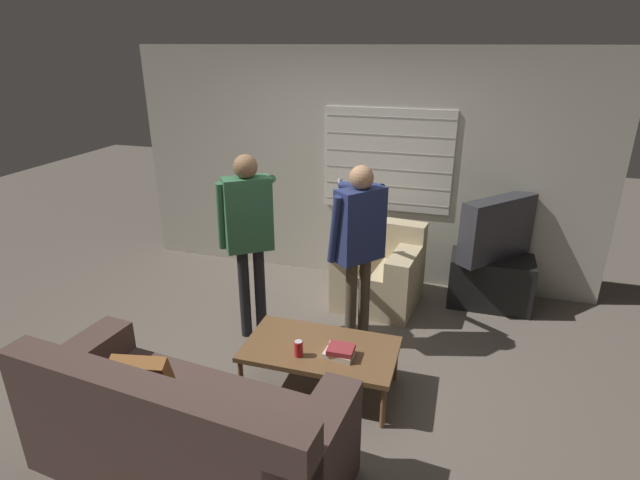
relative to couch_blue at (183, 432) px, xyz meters
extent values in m
plane|color=#665B51|center=(0.36, 1.20, -0.34)|extent=(16.00, 16.00, 0.00)
cube|color=#BCB7A8|center=(0.36, 3.23, 0.93)|extent=(5.20, 0.06, 2.55)
cube|color=silver|center=(0.68, 3.19, 1.05)|extent=(1.37, 0.02, 1.10)
cube|color=#A4A099|center=(0.68, 3.17, 0.59)|extent=(1.34, 0.00, 0.01)
cube|color=#A4A099|center=(0.68, 3.17, 0.77)|extent=(1.34, 0.00, 0.01)
cube|color=#A4A099|center=(0.68, 3.17, 0.96)|extent=(1.34, 0.00, 0.01)
cube|color=#A4A099|center=(0.68, 3.17, 1.14)|extent=(1.34, 0.00, 0.01)
cube|color=#A4A099|center=(0.68, 3.17, 1.32)|extent=(1.34, 0.00, 0.01)
cube|color=#A4A099|center=(0.68, 3.17, 1.51)|extent=(1.34, 0.00, 0.01)
cube|color=#4C3833|center=(0.01, 0.05, -0.10)|extent=(2.06, 1.02, 0.48)
cube|color=#4C3833|center=(-0.02, -0.26, 0.34)|extent=(2.00, 0.40, 0.42)
cube|color=#4C3833|center=(-0.86, 0.14, 0.24)|extent=(0.32, 0.85, 0.21)
cube|color=#4C3833|center=(0.88, -0.04, 0.24)|extent=(0.32, 0.85, 0.21)
cube|color=#935B2D|center=(-0.33, 0.12, 0.23)|extent=(0.40, 0.28, 0.37)
cube|color=#C6B289|center=(0.74, 2.57, -0.12)|extent=(0.88, 0.86, 0.45)
cube|color=#C6B289|center=(0.77, 2.85, 0.30)|extent=(0.81, 0.29, 0.39)
cube|color=#C6B289|center=(1.02, 2.54, 0.20)|extent=(0.33, 0.79, 0.20)
cube|color=#C6B289|center=(0.46, 2.60, 0.20)|extent=(0.33, 0.79, 0.20)
cube|color=brown|center=(0.56, 1.06, 0.02)|extent=(1.18, 0.65, 0.04)
cylinder|color=brown|center=(0.02, 1.35, -0.17)|extent=(0.04, 0.04, 0.35)
cylinder|color=brown|center=(1.11, 1.35, -0.17)|extent=(0.04, 0.04, 0.35)
cylinder|color=brown|center=(0.02, 0.77, -0.17)|extent=(0.04, 0.04, 0.35)
cylinder|color=brown|center=(1.11, 0.77, -0.17)|extent=(0.04, 0.04, 0.35)
cube|color=black|center=(1.85, 2.88, -0.08)|extent=(0.82, 0.46, 0.53)
cube|color=#2D2D33|center=(1.85, 2.88, 0.51)|extent=(0.73, 0.79, 0.63)
cube|color=#3D4738|center=(1.78, 2.95, 0.51)|extent=(0.50, 0.57, 0.52)
cylinder|color=black|center=(-0.33, 1.61, 0.09)|extent=(0.10, 0.10, 0.87)
cylinder|color=black|center=(-0.21, 1.70, 0.09)|extent=(0.10, 0.10, 0.87)
cube|color=#336642|center=(-0.27, 1.66, 0.85)|extent=(0.44, 0.40, 0.65)
sphere|color=#846042|center=(-0.27, 1.66, 1.27)|extent=(0.21, 0.21, 0.21)
cylinder|color=#336642|center=(-0.48, 1.56, 0.84)|extent=(0.15, 0.17, 0.62)
cylinder|color=#336642|center=(-0.25, 2.02, 1.04)|extent=(0.41, 0.53, 0.28)
cube|color=black|center=(-0.42, 2.26, 0.93)|extent=(0.07, 0.08, 0.13)
cylinder|color=#4C4233|center=(0.65, 1.72, 0.08)|extent=(0.10, 0.10, 0.84)
cylinder|color=#4C4233|center=(0.74, 1.84, 0.08)|extent=(0.10, 0.10, 0.84)
cube|color=navy|center=(0.69, 1.78, 0.81)|extent=(0.42, 0.45, 0.63)
sphere|color=#A87A56|center=(0.69, 1.78, 1.21)|extent=(0.20, 0.20, 0.20)
cylinder|color=navy|center=(0.51, 1.63, 0.80)|extent=(0.17, 0.15, 0.60)
cylinder|color=navy|center=(0.61, 2.14, 1.04)|extent=(0.51, 0.43, 0.18)
cube|color=white|center=(0.38, 2.33, 0.98)|extent=(0.06, 0.06, 0.13)
cube|color=beige|center=(0.73, 0.97, 0.06)|extent=(0.23, 0.14, 0.04)
cube|color=maroon|center=(0.75, 0.98, 0.11)|extent=(0.19, 0.16, 0.04)
cylinder|color=red|center=(0.44, 0.90, 0.10)|extent=(0.07, 0.07, 0.12)
cylinder|color=silver|center=(0.44, 0.90, 0.17)|extent=(0.06, 0.06, 0.00)
cube|color=white|center=(0.67, 1.09, 0.06)|extent=(0.11, 0.13, 0.02)
camera|label=1|loc=(1.50, -2.07, 2.23)|focal=28.00mm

